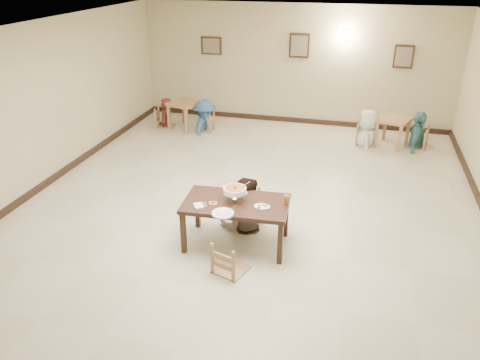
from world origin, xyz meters
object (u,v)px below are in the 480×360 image
(bg_chair_lr, at_px, (204,114))
(main_diner, at_px, (244,178))
(curry_warmer, at_px, (235,190))
(bg_table_right, at_px, (393,124))
(main_table, at_px, (236,207))
(bg_chair_ll, at_px, (165,108))
(bg_diner_a, at_px, (164,98))
(drink_glass, at_px, (287,199))
(chair_far, at_px, (246,195))
(bg_diner_d, at_px, (421,112))
(bg_chair_rr, at_px, (418,128))
(chair_near, at_px, (231,243))
(bg_table_left, at_px, (185,107))
(bg_diner_c, at_px, (370,110))
(bg_diner_b, at_px, (204,100))
(bg_chair_rl, at_px, (368,124))

(bg_chair_lr, bearing_deg, main_diner, 24.92)
(curry_warmer, distance_m, bg_table_right, 5.49)
(main_table, xyz_separation_m, bg_chair_ll, (-3.19, 4.83, -0.15))
(bg_diner_a, bearing_deg, drink_glass, 26.33)
(chair_far, bearing_deg, bg_diner_d, 47.26)
(bg_table_right, distance_m, bg_diner_a, 5.61)
(main_diner, distance_m, bg_chair_rr, 5.35)
(main_diner, xyz_separation_m, bg_chair_lr, (-2.10, 4.26, -0.41))
(curry_warmer, bearing_deg, drink_glass, 8.60)
(chair_near, height_order, bg_table_left, chair_near)
(chair_far, distance_m, bg_diner_c, 4.58)
(curry_warmer, bearing_deg, main_table, -44.21)
(bg_chair_ll, xyz_separation_m, bg_diner_a, (0.00, 0.00, 0.26))
(bg_diner_d, bearing_deg, bg_table_right, 107.42)
(bg_table_left, bearing_deg, bg_diner_d, 1.34)
(drink_glass, bearing_deg, chair_near, -127.68)
(curry_warmer, bearing_deg, bg_table_right, 63.49)
(bg_diner_d, bearing_deg, chair_far, 157.14)
(curry_warmer, bearing_deg, bg_chair_ll, 123.38)
(curry_warmer, xyz_separation_m, bg_chair_ll, (-3.17, 4.81, -0.41))
(main_table, relative_size, bg_diner_d, 0.94)
(bg_chair_lr, relative_size, bg_diner_c, 0.53)
(main_table, bearing_deg, bg_diner_b, 110.45)
(main_table, xyz_separation_m, chair_far, (-0.02, 0.68, -0.14))
(drink_glass, height_order, bg_chair_lr, bg_chair_lr)
(bg_table_right, bearing_deg, bg_chair_rr, 5.39)
(drink_glass, distance_m, bg_diner_c, 4.84)
(chair_far, height_order, bg_diner_d, bg_diner_d)
(main_diner, height_order, bg_chair_rr, main_diner)
(chair_far, distance_m, bg_table_right, 4.89)
(chair_far, height_order, bg_chair_rl, chair_far)
(curry_warmer, distance_m, bg_chair_rl, 5.19)
(bg_diner_c, bearing_deg, bg_table_right, 93.70)
(bg_table_right, bearing_deg, bg_diner_a, -179.05)
(bg_chair_ll, xyz_separation_m, bg_chair_rr, (6.17, 0.15, -0.03))
(chair_far, relative_size, chair_near, 1.12)
(chair_near, distance_m, bg_diner_b, 5.93)
(bg_diner_a, bearing_deg, bg_chair_rr, 77.80)
(curry_warmer, xyz_separation_m, bg_table_left, (-2.63, 4.82, -0.34))
(curry_warmer, relative_size, bg_diner_b, 0.24)
(main_table, height_order, bg_diner_a, bg_diner_a)
(bg_chair_ll, bearing_deg, bg_chair_rl, -101.10)
(chair_near, xyz_separation_m, bg_diner_c, (1.75, 5.52, 0.39))
(chair_near, relative_size, bg_chair_rl, 0.92)
(bg_chair_rl, relative_size, bg_chair_rr, 1.05)
(chair_near, bearing_deg, bg_chair_ll, -40.45)
(drink_glass, height_order, bg_chair_ll, bg_chair_ll)
(bg_chair_lr, relative_size, bg_chair_rl, 0.90)
(drink_glass, distance_m, bg_diner_a, 6.11)
(curry_warmer, height_order, bg_table_left, curry_warmer)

